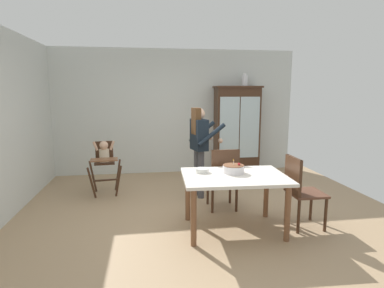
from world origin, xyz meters
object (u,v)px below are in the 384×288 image
dining_table (234,183)px  birthday_cake (233,169)px  serving_bowl (202,170)px  dining_chair_far_side (224,175)px  dining_chair_right_end (299,187)px  china_cabinet (237,130)px  high_chair_with_toddler (104,158)px  ceramic_vase (245,80)px  adult_person (200,141)px

dining_table → birthday_cake: 0.19m
serving_bowl → dining_chair_far_side: (0.42, 0.49, -0.21)m
dining_chair_far_side → dining_chair_right_end: bearing=139.2°
birthday_cake → serving_bowl: birthday_cake is taller
dining_chair_right_end → dining_chair_far_side: bearing=49.4°
china_cabinet → high_chair_with_toddler: size_ratio=2.02×
dining_chair_far_side → ceramic_vase: bearing=-114.1°
dining_table → birthday_cake: birthday_cake is taller
ceramic_vase → high_chair_with_toddler: (-2.87, -1.14, -1.38)m
ceramic_vase → birthday_cake: size_ratio=0.96×
china_cabinet → ceramic_vase: size_ratio=7.09×
high_chair_with_toddler → birthday_cake: (1.85, -1.65, 0.14)m
ceramic_vase → dining_chair_right_end: (-0.17, -2.94, -1.48)m
high_chair_with_toddler → dining_chair_far_side: 2.15m
ceramic_vase → dining_table: ceramic_vase is taller
adult_person → dining_chair_right_end: (1.09, -1.43, -0.41)m
adult_person → serving_bowl: bearing=158.7°
ceramic_vase → birthday_cake: bearing=-110.2°
dining_chair_far_side → china_cabinet: bearing=-110.7°
china_cabinet → dining_chair_far_side: bearing=-111.1°
adult_person → birthday_cake: size_ratio=5.47×
dining_table → dining_chair_far_side: 0.70m
china_cabinet → dining_table: 3.04m
ceramic_vase → high_chair_with_toddler: 3.38m
dining_chair_far_side → serving_bowl: bearing=49.8°
ceramic_vase → serving_bowl: ceramic_vase is taller
ceramic_vase → adult_person: size_ratio=0.18×
birthday_cake → ceramic_vase: bearing=69.8°
china_cabinet → birthday_cake: bearing=-107.4°
dining_table → dining_chair_far_side: dining_chair_far_side is taller
serving_bowl → dining_chair_right_end: 1.30m
ceramic_vase → birthday_cake: (-1.03, -2.79, -1.24)m
china_cabinet → dining_chair_right_end: 2.96m
dining_table → dining_chair_right_end: size_ratio=1.42×
birthday_cake → china_cabinet: bearing=72.6°
china_cabinet → dining_chair_right_end: bearing=-90.2°
adult_person → dining_chair_right_end: adult_person is taller
china_cabinet → serving_bowl: (-1.27, -2.69, -0.20)m
birthday_cake → dining_chair_far_side: size_ratio=0.29×
china_cabinet → ceramic_vase: 1.08m
dining_table → serving_bowl: (-0.39, 0.20, 0.13)m
ceramic_vase → china_cabinet: bearing=-178.6°
dining_table → serving_bowl: bearing=153.1°
adult_person → dining_chair_far_side: adult_person is taller
high_chair_with_toddler → adult_person: (1.62, -0.37, 0.31)m
china_cabinet → serving_bowl: china_cabinet is taller
dining_chair_right_end → ceramic_vase: bearing=-2.7°
dining_chair_far_side → high_chair_with_toddler: bearing=-29.3°
ceramic_vase → birthday_cake: 3.22m
birthday_cake → serving_bowl: 0.41m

